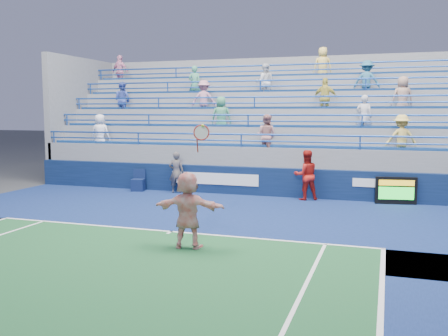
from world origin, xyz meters
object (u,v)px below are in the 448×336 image
(serve_speed_board, at_px, (396,191))
(ball_girl, at_px, (306,175))
(judge_chair, at_px, (138,184))
(tennis_player, at_px, (188,210))
(line_judge, at_px, (176,172))

(serve_speed_board, bearing_deg, ball_girl, -178.24)
(judge_chair, relative_size, tennis_player, 0.30)
(ball_girl, bearing_deg, serve_speed_board, 156.79)
(judge_chair, relative_size, ball_girl, 0.48)
(serve_speed_board, relative_size, ball_girl, 0.76)
(judge_chair, relative_size, line_judge, 0.53)
(judge_chair, bearing_deg, ball_girl, 0.53)
(line_judge, height_order, ball_girl, ball_girl)
(tennis_player, bearing_deg, line_judge, 115.61)
(line_judge, bearing_deg, judge_chair, -13.83)
(ball_girl, bearing_deg, judge_chair, -24.44)
(serve_speed_board, height_order, judge_chair, serve_speed_board)
(serve_speed_board, xyz_separation_m, tennis_player, (-4.76, -7.47, 0.44))
(tennis_player, xyz_separation_m, ball_girl, (1.62, 7.37, -0.00))
(tennis_player, xyz_separation_m, line_judge, (-3.52, 7.33, -0.09))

